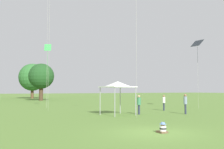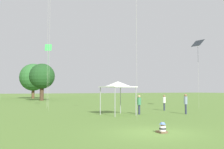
% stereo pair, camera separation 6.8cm
% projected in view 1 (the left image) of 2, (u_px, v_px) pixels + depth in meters
% --- Properties ---
extents(ground_plane, '(300.00, 300.00, 0.00)m').
position_uv_depth(ground_plane, '(154.00, 133.00, 13.45)').
color(ground_plane, '#567A33').
extents(seated_toddler, '(0.43, 0.53, 0.55)m').
position_uv_depth(seated_toddler, '(163.00, 129.00, 13.36)').
color(seated_toddler, brown).
rests_on(seated_toddler, ground).
extents(person_standing_0, '(0.42, 0.42, 1.65)m').
position_uv_depth(person_standing_0, '(164.00, 101.00, 27.91)').
color(person_standing_0, '#282D42').
rests_on(person_standing_0, ground).
extents(person_standing_1, '(0.42, 0.42, 1.82)m').
position_uv_depth(person_standing_1, '(185.00, 102.00, 23.82)').
color(person_standing_1, '#282D42').
rests_on(person_standing_1, ground).
extents(person_standing_2, '(0.40, 0.40, 1.72)m').
position_uv_depth(person_standing_2, '(139.00, 103.00, 23.51)').
color(person_standing_2, '#282D42').
rests_on(person_standing_2, ground).
extents(canopy_tent, '(2.81, 2.81, 2.94)m').
position_uv_depth(canopy_tent, '(118.00, 85.00, 22.96)').
color(canopy_tent, white).
rests_on(canopy_tent, ground).
extents(kite_4, '(1.15, 1.40, 8.26)m').
position_uv_depth(kite_4, '(197.00, 44.00, 31.59)').
color(kite_4, '#1E2328').
rests_on(kite_4, ground).
extents(kite_5, '(0.85, 0.54, 8.10)m').
position_uv_depth(kite_5, '(48.00, 50.00, 33.83)').
color(kite_5, green).
rests_on(kite_5, ground).
extents(distant_tree_0, '(5.22, 5.22, 7.65)m').
position_uv_depth(distant_tree_0, '(41.00, 76.00, 54.08)').
color(distant_tree_0, '#473323').
rests_on(distant_tree_0, ground).
extents(distant_tree_1, '(6.95, 6.95, 8.91)m').
position_uv_depth(distant_tree_1, '(32.00, 77.00, 66.96)').
color(distant_tree_1, brown).
rests_on(distant_tree_1, ground).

